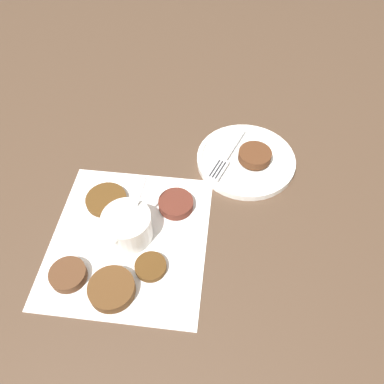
{
  "coord_description": "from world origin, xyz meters",
  "views": [
    {
      "loc": [
        0.31,
        0.26,
        0.65
      ],
      "look_at": [
        -0.16,
        0.11,
        0.02
      ],
      "focal_mm": 35.0,
      "sensor_mm": 36.0,
      "label": 1
    }
  ],
  "objects_px": {
    "serving_plate": "(246,159)",
    "fritter_on_plate": "(255,155)",
    "sauce_bowl": "(128,227)",
    "fork": "(224,159)"
  },
  "relations": [
    {
      "from": "serving_plate",
      "to": "fritter_on_plate",
      "type": "height_order",
      "value": "fritter_on_plate"
    },
    {
      "from": "sauce_bowl",
      "to": "fritter_on_plate",
      "type": "distance_m",
      "value": 0.33
    },
    {
      "from": "sauce_bowl",
      "to": "fritter_on_plate",
      "type": "bearing_deg",
      "value": 143.54
    },
    {
      "from": "sauce_bowl",
      "to": "serving_plate",
      "type": "distance_m",
      "value": 0.32
    },
    {
      "from": "serving_plate",
      "to": "fork",
      "type": "distance_m",
      "value": 0.06
    },
    {
      "from": "serving_plate",
      "to": "fritter_on_plate",
      "type": "relative_size",
      "value": 3.04
    },
    {
      "from": "sauce_bowl",
      "to": "serving_plate",
      "type": "height_order",
      "value": "sauce_bowl"
    },
    {
      "from": "sauce_bowl",
      "to": "fork",
      "type": "distance_m",
      "value": 0.27
    },
    {
      "from": "fork",
      "to": "serving_plate",
      "type": "bearing_deg",
      "value": 121.72
    },
    {
      "from": "serving_plate",
      "to": "fritter_on_plate",
      "type": "distance_m",
      "value": 0.03
    }
  ]
}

